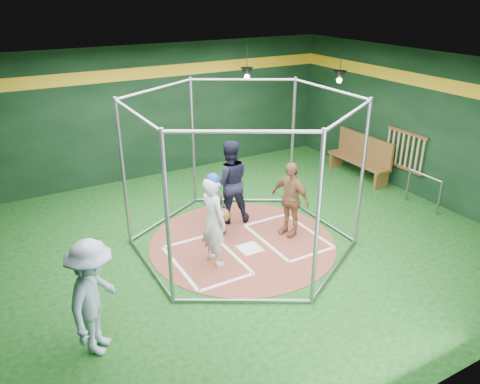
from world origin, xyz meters
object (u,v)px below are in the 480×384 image
visitor_leopard (290,199)px  umpire (229,182)px  batter_figure (213,220)px  dugout_bench (361,156)px

visitor_leopard → umpire: 1.41m
batter_figure → visitor_leopard: size_ratio=1.14×
dugout_bench → visitor_leopard: bearing=-154.3°
visitor_leopard → dugout_bench: (3.59, 1.73, -0.22)m
umpire → dugout_bench: 4.44m
batter_figure → dugout_bench: (5.47, 1.96, -0.32)m
batter_figure → visitor_leopard: batter_figure is taller
batter_figure → umpire: 1.75m
umpire → dugout_bench: size_ratio=0.93×
visitor_leopard → dugout_bench: size_ratio=0.80×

